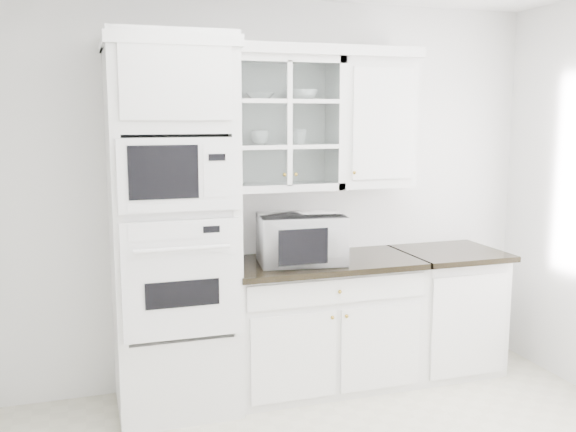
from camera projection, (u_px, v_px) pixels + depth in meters
name	position (u px, v px, depth m)	size (l,w,h in m)	color
room_shell	(344.00, 140.00, 3.28)	(4.00, 3.50, 2.70)	white
oven_column	(173.00, 228.00, 4.07)	(0.76, 0.68, 2.40)	white
base_cabinet_run	(322.00, 322.00, 4.53)	(1.32, 0.67, 0.92)	white
extra_base_cabinet	(446.00, 309.00, 4.83)	(0.72, 0.67, 0.92)	white
upper_cabinet_glass	(282.00, 124.00, 4.36)	(0.80, 0.33, 0.90)	white
upper_cabinet_solid	(372.00, 123.00, 4.57)	(0.55, 0.33, 0.90)	white
crown_molding	(268.00, 50.00, 4.23)	(2.14, 0.38, 0.07)	white
countertop_microwave	(301.00, 238.00, 4.33)	(0.57, 0.47, 0.33)	white
bowl_a	(260.00, 96.00, 4.30)	(0.19, 0.19, 0.05)	white
bowl_b	(301.00, 95.00, 4.36)	(0.22, 0.22, 0.07)	white
cup_a	(260.00, 138.00, 4.35)	(0.12, 0.12, 0.10)	white
cup_b	(298.00, 137.00, 4.41)	(0.11, 0.11, 0.11)	white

